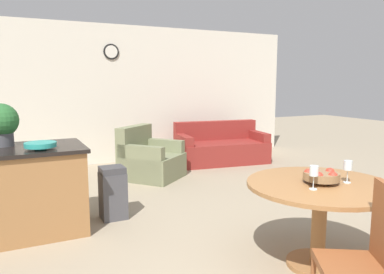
# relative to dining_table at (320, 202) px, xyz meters

# --- Properties ---
(wall_back) EXTENTS (8.00, 0.09, 2.70)m
(wall_back) POSITION_rel_dining_table_xyz_m (-0.51, 5.02, 0.77)
(wall_back) COLOR silver
(wall_back) RESTS_ON ground_plane
(dining_table) EXTENTS (1.25, 1.25, 0.75)m
(dining_table) POSITION_rel_dining_table_xyz_m (0.00, 0.00, 0.00)
(dining_table) COLOR #9E6B3D
(dining_table) RESTS_ON ground_plane
(dining_chair_near_left) EXTENTS (0.58, 0.58, 0.98)m
(dining_chair_near_left) POSITION_rel_dining_table_xyz_m (-0.38, -0.78, -0.05)
(dining_chair_near_left) COLOR brown
(dining_chair_near_left) RESTS_ON ground_plane
(fruit_bowl) EXTENTS (0.30, 0.30, 0.12)m
(fruit_bowl) POSITION_rel_dining_table_xyz_m (-0.00, 0.00, 0.24)
(fruit_bowl) COLOR olive
(fruit_bowl) RESTS_ON dining_table
(wine_glass_left) EXTENTS (0.07, 0.07, 0.19)m
(wine_glass_left) POSITION_rel_dining_table_xyz_m (-0.20, -0.11, 0.31)
(wine_glass_left) COLOR silver
(wine_glass_left) RESTS_ON dining_table
(wine_glass_right) EXTENTS (0.07, 0.07, 0.19)m
(wine_glass_right) POSITION_rel_dining_table_xyz_m (0.21, -0.09, 0.31)
(wine_glass_right) COLOR silver
(wine_glass_right) RESTS_ON dining_table
(kitchen_island) EXTENTS (1.28, 0.87, 0.93)m
(kitchen_island) POSITION_rel_dining_table_xyz_m (-2.28, 1.92, -0.11)
(kitchen_island) COLOR #9E6B3D
(kitchen_island) RESTS_ON ground_plane
(teal_bowl) EXTENTS (0.31, 0.31, 0.07)m
(teal_bowl) POSITION_rel_dining_table_xyz_m (-2.08, 1.72, 0.40)
(teal_bowl) COLOR teal
(teal_bowl) RESTS_ON kitchen_island
(potted_plant) EXTENTS (0.36, 0.36, 0.45)m
(potted_plant) POSITION_rel_dining_table_xyz_m (-2.43, 2.10, 0.60)
(potted_plant) COLOR #4C4C51
(potted_plant) RESTS_ON kitchen_island
(trash_bin) EXTENTS (0.29, 0.27, 0.62)m
(trash_bin) POSITION_rel_dining_table_xyz_m (-1.31, 1.94, -0.27)
(trash_bin) COLOR #47474C
(trash_bin) RESTS_ON ground_plane
(couch) EXTENTS (1.86, 1.11, 0.80)m
(couch) POSITION_rel_dining_table_xyz_m (1.42, 4.09, -0.30)
(couch) COLOR maroon
(couch) RESTS_ON ground_plane
(armchair) EXTENTS (1.20, 1.21, 0.87)m
(armchair) POSITION_rel_dining_table_xyz_m (-0.29, 3.53, -0.29)
(armchair) COLOR #7A7F5B
(armchair) RESTS_ON ground_plane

